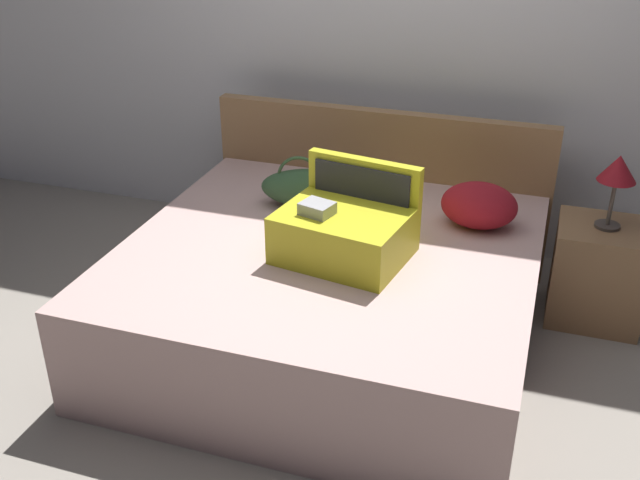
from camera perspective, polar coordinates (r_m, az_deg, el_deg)
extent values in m
plane|color=gray|center=(3.33, -1.48, -11.45)|extent=(12.00, 12.00, 0.00)
cube|color=silver|center=(4.26, 6.12, 16.52)|extent=(8.00, 0.10, 2.60)
cube|color=#BC9993|center=(3.50, 0.68, -4.26)|extent=(1.84, 1.76, 0.51)
cube|color=olive|center=(4.20, 4.53, 4.13)|extent=(1.88, 0.08, 0.88)
cube|color=gold|center=(3.22, 1.67, 0.25)|extent=(0.60, 0.48, 0.22)
cube|color=#28282D|center=(3.21, 1.68, 0.77)|extent=(0.52, 0.42, 0.15)
cube|color=#99999E|center=(3.16, -0.22, 2.40)|extent=(0.16, 0.14, 0.06)
cube|color=gold|center=(3.36, 3.37, 3.10)|extent=(0.54, 0.14, 0.39)
cube|color=#28282D|center=(3.34, 3.15, 2.91)|extent=(0.45, 0.09, 0.33)
ellipsoid|color=#2D4C2D|center=(3.71, -0.28, 3.90)|extent=(0.59, 0.30, 0.20)
torus|color=#2D4C2D|center=(3.70, -1.57, 4.77)|extent=(0.23, 0.05, 0.23)
torus|color=#2D4C2D|center=(3.67, 1.02, 4.59)|extent=(0.23, 0.05, 0.23)
ellipsoid|color=maroon|center=(3.59, 12.10, 2.61)|extent=(0.36, 0.27, 0.22)
cube|color=olive|center=(3.94, 20.52, -2.36)|extent=(0.44, 0.40, 0.51)
cylinder|color=#3F3833|center=(3.82, 21.15, 1.04)|extent=(0.12, 0.12, 0.01)
cylinder|color=#4C443D|center=(3.77, 21.45, 2.67)|extent=(0.02, 0.02, 0.22)
cone|color=maroon|center=(3.71, 21.90, 5.13)|extent=(0.18, 0.18, 0.13)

